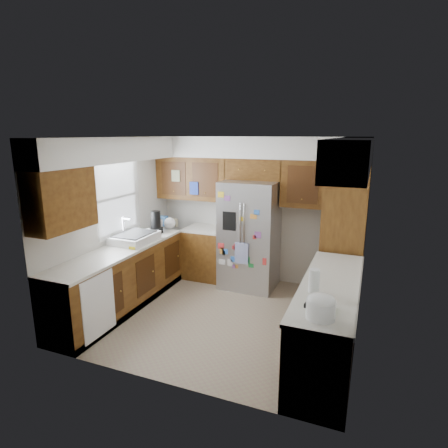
% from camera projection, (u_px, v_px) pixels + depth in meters
% --- Properties ---
extents(floor, '(3.60, 3.60, 0.00)m').
position_uv_depth(floor, '(223.00, 316.00, 5.36)').
color(floor, gray).
rests_on(floor, ground).
extents(room_shell, '(3.64, 3.24, 2.52)m').
position_uv_depth(room_shell, '(225.00, 186.00, 5.30)').
color(room_shell, silver).
rests_on(room_shell, ground).
extents(left_counter_run, '(1.36, 3.20, 0.92)m').
position_uv_depth(left_counter_run, '(142.00, 274.00, 5.77)').
color(left_counter_run, '#49260E').
rests_on(left_counter_run, ground).
extents(right_counter_run, '(0.63, 2.25, 0.92)m').
position_uv_depth(right_counter_run, '(328.00, 324.00, 4.29)').
color(right_counter_run, '#49260E').
rests_on(right_counter_run, ground).
extents(pantry, '(0.60, 0.90, 2.15)m').
position_uv_depth(pantry, '(344.00, 234.00, 5.60)').
color(pantry, '#49260E').
rests_on(pantry, ground).
extents(fridge, '(0.90, 0.79, 1.80)m').
position_uv_depth(fridge, '(250.00, 235.00, 6.24)').
color(fridge, '#ACABB1').
rests_on(fridge, ground).
extents(bridge_cabinet, '(0.96, 0.34, 0.35)m').
position_uv_depth(bridge_cabinet, '(255.00, 169.00, 6.19)').
color(bridge_cabinet, '#49260E').
rests_on(bridge_cabinet, fridge).
extents(fridge_top_items, '(0.82, 0.31, 0.27)m').
position_uv_depth(fridge_top_items, '(249.00, 151.00, 6.15)').
color(fridge_top_items, '#263EA0').
rests_on(fridge_top_items, bridge_cabinet).
extents(sink_assembly, '(0.52, 0.71, 0.37)m').
position_uv_depth(sink_assembly, '(135.00, 238.00, 5.76)').
color(sink_assembly, white).
rests_on(sink_assembly, left_counter_run).
extents(left_counter_clutter, '(0.39, 0.78, 0.38)m').
position_uv_depth(left_counter_clutter, '(162.00, 223.00, 6.41)').
color(left_counter_clutter, black).
rests_on(left_counter_clutter, left_counter_run).
extents(rice_cooker, '(0.28, 0.26, 0.23)m').
position_uv_depth(rice_cooker, '(321.00, 306.00, 3.36)').
color(rice_cooker, white).
rests_on(rice_cooker, right_counter_run).
extents(paper_towel, '(0.11, 0.11, 0.25)m').
position_uv_depth(paper_towel, '(314.00, 281.00, 3.91)').
color(paper_towel, white).
rests_on(paper_towel, right_counter_run).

